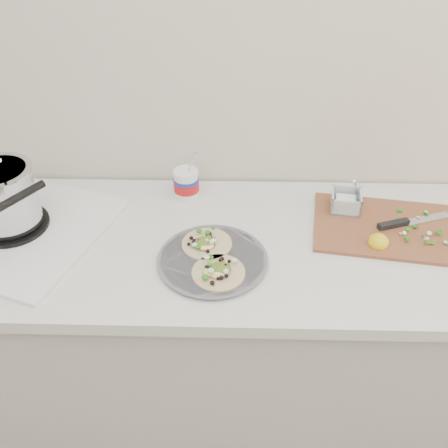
{
  "coord_description": "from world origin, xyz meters",
  "views": [
    {
      "loc": [
        0.1,
        0.27,
        1.85
      ],
      "look_at": [
        0.07,
        1.42,
        0.96
      ],
      "focal_mm": 40.0,
      "sensor_mm": 36.0,
      "label": 1
    }
  ],
  "objects_px": {
    "stove": "(7,208)",
    "cutboard": "(383,223)",
    "tub": "(187,180)",
    "taco_plate": "(212,258)"
  },
  "relations": [
    {
      "from": "taco_plate",
      "to": "stove",
      "type": "bearing_deg",
      "value": 167.87
    },
    {
      "from": "stove",
      "to": "taco_plate",
      "type": "height_order",
      "value": "stove"
    },
    {
      "from": "stove",
      "to": "cutboard",
      "type": "xyz_separation_m",
      "value": [
        1.13,
        0.04,
        -0.07
      ]
    },
    {
      "from": "cutboard",
      "to": "tub",
      "type": "bearing_deg",
      "value": 174.51
    },
    {
      "from": "stove",
      "to": "tub",
      "type": "distance_m",
      "value": 0.55
    },
    {
      "from": "taco_plate",
      "to": "tub",
      "type": "height_order",
      "value": "tub"
    },
    {
      "from": "taco_plate",
      "to": "cutboard",
      "type": "relative_size",
      "value": 0.67
    },
    {
      "from": "cutboard",
      "to": "taco_plate",
      "type": "bearing_deg",
      "value": -152.87
    },
    {
      "from": "stove",
      "to": "taco_plate",
      "type": "xyz_separation_m",
      "value": [
        0.61,
        -0.13,
        -0.07
      ]
    },
    {
      "from": "stove",
      "to": "cutboard",
      "type": "relative_size",
      "value": 1.43
    }
  ]
}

